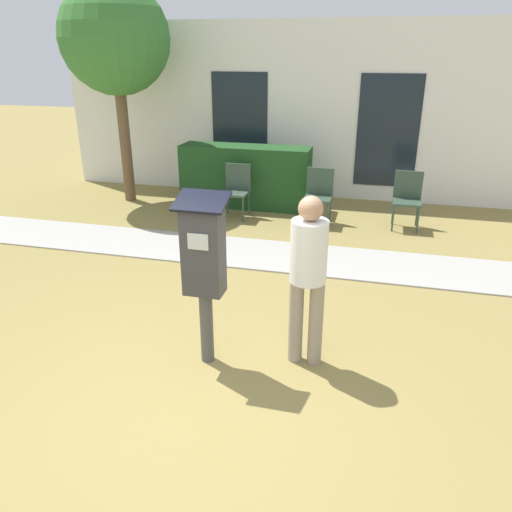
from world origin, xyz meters
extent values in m
plane|color=olive|center=(0.00, 0.00, 0.00)|extent=(40.00, 40.00, 0.00)
cube|color=#A3A099|center=(0.00, 3.24, 0.01)|extent=(12.00, 1.10, 0.02)
cube|color=white|center=(0.00, 6.58, 1.60)|extent=(10.00, 0.24, 3.20)
cube|color=#19232D|center=(-1.40, 6.45, 1.30)|extent=(1.10, 0.02, 2.00)
cube|color=#19232D|center=(1.40, 6.45, 1.30)|extent=(1.10, 0.02, 2.00)
cylinder|color=#4C4C4C|center=(-0.04, 0.62, 0.35)|extent=(0.12, 0.12, 0.70)
cube|color=#38383D|center=(-0.04, 0.62, 1.10)|extent=(0.34, 0.22, 0.80)
cube|color=silver|center=(-0.04, 0.50, 1.22)|extent=(0.18, 0.01, 0.14)
cube|color=black|center=(-0.04, 0.62, 1.53)|extent=(0.44, 0.31, 0.12)
cylinder|color=gray|center=(0.74, 0.82, 0.41)|extent=(0.13, 0.13, 0.82)
cylinder|color=gray|center=(0.92, 0.82, 0.41)|extent=(0.13, 0.13, 0.82)
cylinder|color=white|center=(0.83, 0.82, 1.09)|extent=(0.32, 0.32, 0.55)
sphere|color=tan|center=(0.83, 0.82, 1.48)|extent=(0.21, 0.21, 0.21)
cylinder|color=#334738|center=(-1.20, 4.57, 0.21)|extent=(0.03, 0.03, 0.42)
cylinder|color=#334738|center=(-0.82, 4.57, 0.21)|extent=(0.03, 0.03, 0.42)
cylinder|color=#334738|center=(-1.20, 4.95, 0.21)|extent=(0.03, 0.03, 0.42)
cylinder|color=#334738|center=(-0.82, 4.95, 0.21)|extent=(0.03, 0.03, 0.42)
cube|color=#334738|center=(-1.01, 4.76, 0.44)|extent=(0.44, 0.44, 0.04)
cube|color=#334738|center=(-1.01, 4.96, 0.68)|extent=(0.44, 0.04, 0.44)
cylinder|color=#334738|center=(0.21, 4.59, 0.21)|extent=(0.03, 0.03, 0.42)
cylinder|color=#334738|center=(0.59, 4.59, 0.21)|extent=(0.03, 0.03, 0.42)
cylinder|color=#334738|center=(0.21, 4.97, 0.21)|extent=(0.03, 0.03, 0.42)
cylinder|color=#334738|center=(0.59, 4.97, 0.21)|extent=(0.03, 0.03, 0.42)
cube|color=#334738|center=(0.40, 4.78, 0.44)|extent=(0.44, 0.44, 0.04)
cube|color=#334738|center=(0.40, 4.98, 0.68)|extent=(0.44, 0.04, 0.44)
cylinder|color=#334738|center=(1.61, 4.72, 0.21)|extent=(0.03, 0.03, 0.42)
cylinder|color=#334738|center=(1.99, 4.72, 0.21)|extent=(0.03, 0.03, 0.42)
cylinder|color=#334738|center=(1.61, 5.10, 0.21)|extent=(0.03, 0.03, 0.42)
cylinder|color=#334738|center=(1.99, 5.10, 0.21)|extent=(0.03, 0.03, 0.42)
cube|color=#334738|center=(1.80, 4.91, 0.44)|extent=(0.44, 0.44, 0.04)
cube|color=#334738|center=(1.80, 5.11, 0.68)|extent=(0.44, 0.04, 0.44)
cube|color=#1E471E|center=(-1.03, 5.50, 0.55)|extent=(2.34, 0.60, 1.10)
cylinder|color=brown|center=(-3.28, 5.34, 1.10)|extent=(0.20, 0.20, 2.20)
sphere|color=#387533|center=(-3.28, 5.34, 2.87)|extent=(1.90, 1.90, 1.90)
camera|label=1|loc=(1.37, -3.08, 2.68)|focal=35.00mm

